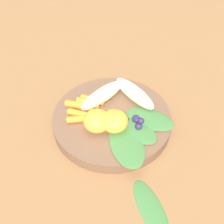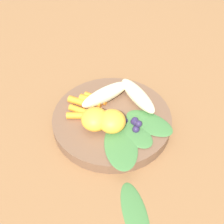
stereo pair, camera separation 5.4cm
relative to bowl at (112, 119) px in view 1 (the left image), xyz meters
The scene contains 16 objects.
ground_plane 0.01m from the bowl, ahead, with size 2.40×2.40×0.00m, color brown.
bowl is the anchor object (origin of this frame).
banana_peeled_left 0.06m from the bowl, 143.38° to the left, with size 0.12×0.03×0.03m, color beige.
banana_peeled_right 0.08m from the bowl, 75.69° to the left, with size 0.12×0.03×0.03m, color beige.
orange_segment_near 0.05m from the bowl, 53.08° to the right, with size 0.05×0.05×0.04m, color #F4A833.
orange_segment_far 0.06m from the bowl, 101.29° to the right, with size 0.05×0.05×0.04m, color #F4A833.
carrot_front 0.06m from the bowl, 165.98° to the left, with size 0.01×0.01×0.05m, color orange.
carrot_mid_left 0.06m from the bowl, behind, with size 0.02×0.02×0.05m, color orange.
carrot_mid_right 0.07m from the bowl, 168.04° to the right, with size 0.02×0.02×0.06m, color orange.
carrot_rear 0.07m from the bowl, 149.30° to the right, with size 0.01×0.01×0.05m, color orange.
carrot_small 0.07m from the bowl, 136.25° to the right, with size 0.01×0.01×0.06m, color orange.
blueberry_pile 0.06m from the bowl, ahead, with size 0.05×0.04×0.02m.
kale_leaf_left 0.08m from the bowl, 41.37° to the right, with size 0.11×0.06×0.01m, color #3D7038.
kale_leaf_right 0.07m from the bowl, 12.18° to the right, with size 0.09×0.05×0.01m, color #3D7038.
kale_leaf_rear 0.08m from the bowl, 19.69° to the left, with size 0.10×0.06×0.01m, color #3D7038.
kale_leaf_stray 0.20m from the bowl, 42.26° to the right, with size 0.12×0.04×0.01m, color #3D7038.
Camera 1 is at (0.19, -0.34, 0.43)m, focal length 43.09 mm.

